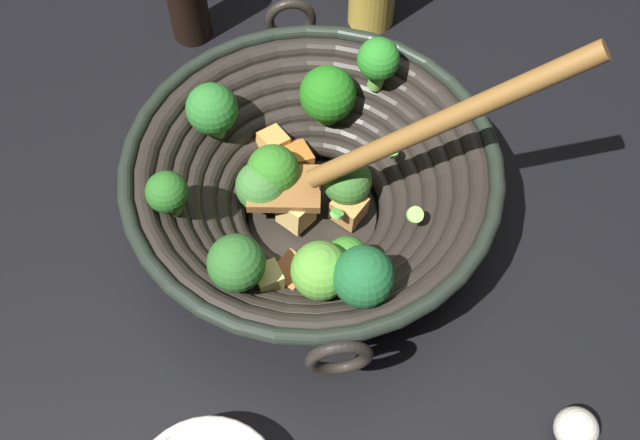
# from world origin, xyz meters

# --- Properties ---
(ground_plane) EXTENTS (4.00, 4.00, 0.00)m
(ground_plane) POSITION_xyz_m (0.00, 0.00, 0.00)
(ground_plane) COLOR black
(wok) EXTENTS (0.38, 0.40, 0.25)m
(wok) POSITION_xyz_m (0.00, -0.00, 0.07)
(wok) COLOR black
(wok) RESTS_ON ground
(garlic_bulb) EXTENTS (0.04, 0.04, 0.04)m
(garlic_bulb) POSITION_xyz_m (0.18, 0.25, 0.02)
(garlic_bulb) COLOR silver
(garlic_bulb) RESTS_ON ground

